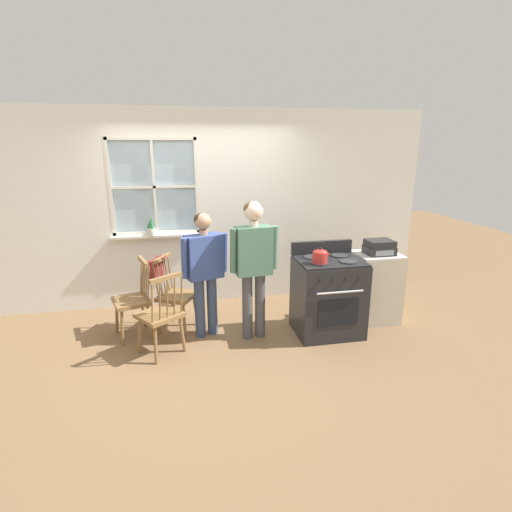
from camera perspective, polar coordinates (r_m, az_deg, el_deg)
ground_plane at (r=4.73m, az=-5.68°, el=-12.50°), size 16.00×16.00×0.00m
wall_back at (r=5.64m, az=-7.10°, el=6.41°), size 6.40×0.16×2.70m
chair_by_window at (r=4.99m, az=-11.42°, el=-5.60°), size 0.54×0.55×0.94m
chair_near_wall at (r=4.96m, az=-17.09°, el=-6.15°), size 0.51×0.52×0.94m
chair_center_cluster at (r=4.48m, az=-13.47°, el=-8.31°), size 0.57×0.57×0.94m
person_elderly_left at (r=4.65m, az=-7.38°, el=-1.15°), size 0.57×0.33×1.49m
person_teen_center at (r=4.53m, az=-0.34°, el=-0.08°), size 0.56×0.25×1.63m
stove at (r=4.89m, az=10.23°, el=-5.60°), size 0.77×0.68×1.08m
kettle at (r=4.54m, az=9.14°, el=0.10°), size 0.21×0.17×0.25m
potted_plant at (r=5.59m, az=-14.73°, el=3.79°), size 0.11×0.11×0.26m
handbag at (r=4.99m, az=-14.04°, el=-1.85°), size 0.24×0.24×0.31m
side_counter at (r=5.38m, az=16.65°, el=-4.29°), size 0.55×0.50×0.90m
stereo at (r=5.21m, az=17.22°, el=1.20°), size 0.34×0.29×0.18m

